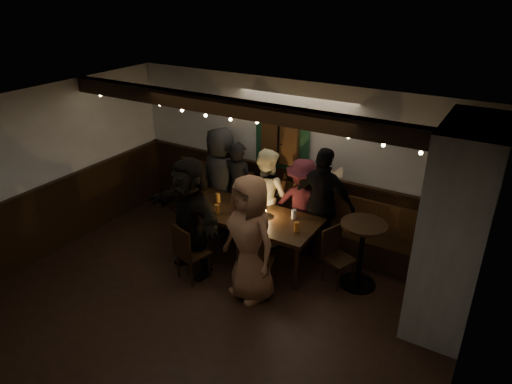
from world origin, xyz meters
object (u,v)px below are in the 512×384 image
Objects in this scene: chair_near_left at (188,250)px; person_g at (250,239)px; high_top at (362,247)px; person_f at (191,217)px; chair_end at (335,252)px; person_b at (238,188)px; person_d at (302,203)px; person_a at (221,178)px; chair_near_right at (255,261)px; person_c at (266,196)px; person_e at (323,204)px; dining_table at (249,218)px.

person_g is (0.95, 0.16, 0.40)m from chair_near_left.
person_f is (-2.25, -0.90, 0.26)m from high_top.
high_top reaches higher than chair_end.
high_top is at bearing 57.90° from person_g.
person_d is at bearing -174.76° from person_b.
person_g reaches higher than person_a.
person_c is at bearing 113.84° from chair_near_right.
person_b is at bearing 169.26° from high_top.
chair_near_right is 1.53m from person_c.
person_a is 1.11× the size of person_c.
person_b is (-1.96, 0.50, 0.34)m from chair_end.
person_f reaches higher than high_top.
person_a is 0.99× the size of person_f.
person_c is 0.98m from person_e.
person_f is at bearing 46.92° from person_e.
chair_near_left is 1.65m from person_c.
person_d is 0.83× the size of person_f.
person_d is at bearing -167.84° from person_a.
chair_near_left is 0.59× the size of person_d.
person_a is (-0.54, 1.62, 0.39)m from chair_near_left.
person_a is 1.45m from person_f.
dining_table is 0.91m from person_f.
person_b is 1.09× the size of person_d.
person_f is (-1.06, -1.48, 0.15)m from person_d.
person_a reaches higher than high_top.
chair_near_left is 1.04m from person_g.
person_f is at bearing -158.18° from high_top.
chair_near_right is 0.60× the size of person_b.
person_g reaches higher than high_top.
person_e is at bearing -166.41° from person_c.
chair_end is 0.46× the size of person_g.
chair_near_right is 1.82m from person_b.
chair_near_left is 0.55× the size of person_b.
high_top is 1.33m from person_d.
person_f is at bearing 90.46° from person_b.
person_d is 0.83× the size of person_g.
chair_end is at bearing 42.65° from person_f.
person_e is at bearing 178.61° from person_b.
person_c is 1.43m from person_f.
dining_table reaches higher than chair_end.
person_b is 1.34m from person_f.
dining_table reaches higher than chair_near_left.
person_a is at bearing 9.47° from person_c.
person_a reaches higher than person_c.
chair_near_left is at bearing 51.46° from person_d.
person_g reaches higher than person_b.
person_c is (0.54, -0.00, -0.01)m from person_b.
person_a is at bearing -5.78° from person_d.
chair_end is (1.36, 0.13, -0.23)m from dining_table.
person_e is at bearing -172.43° from person_a.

